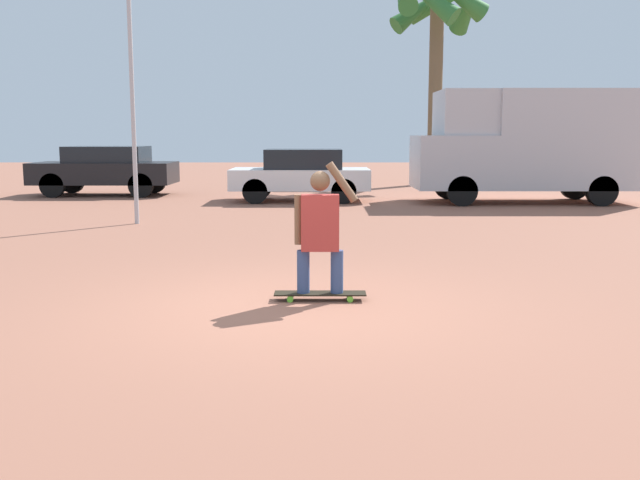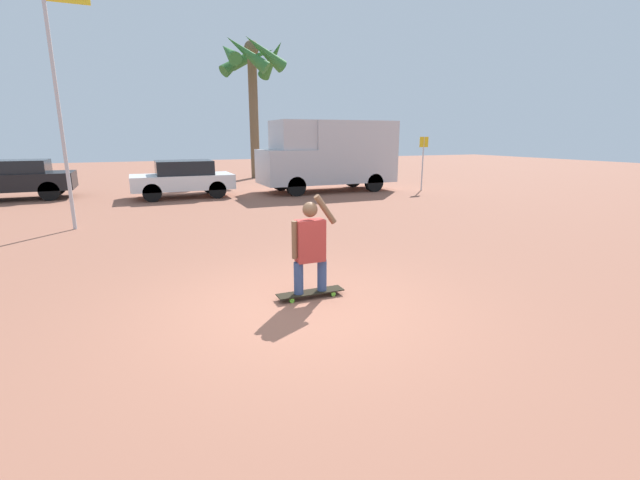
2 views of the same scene
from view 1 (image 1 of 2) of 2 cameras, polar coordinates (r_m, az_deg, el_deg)
name	(u,v)px [view 1 (image 1 of 2)]	position (r m, az deg, el deg)	size (l,w,h in m)	color
ground_plane	(287,308)	(7.62, -2.62, -5.49)	(80.00, 80.00, 0.00)	#935B47
skateboard	(317,294)	(7.96, -0.27, -4.33)	(1.02, 0.24, 0.09)	black
person_skateboarder	(317,226)	(7.83, -0.28, 1.12)	(0.70, 0.22, 1.46)	#384C7A
camper_van	(524,142)	(20.15, 16.03, 7.52)	(5.82, 2.27, 2.99)	black
parked_car_white	(298,174)	(19.83, -1.80, 5.34)	(3.81, 1.90, 1.43)	black
parked_car_black	(102,169)	(22.65, -17.07, 5.46)	(4.17, 1.90, 1.48)	black
palm_tree_near_van	(432,15)	(27.41, 8.96, 17.33)	(3.71, 3.97, 7.63)	brown
flagpole	(131,39)	(15.25, -14.86, 15.25)	(1.03, 0.12, 6.34)	#B7B7BC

